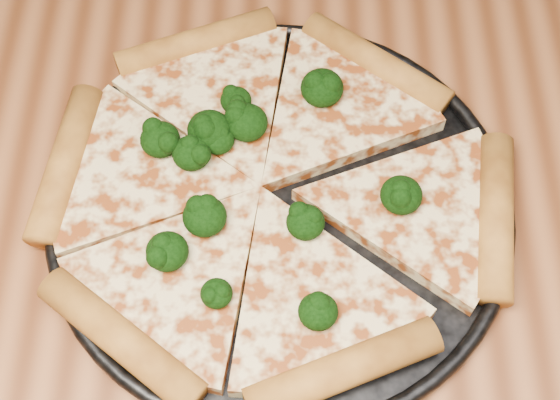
{
  "coord_description": "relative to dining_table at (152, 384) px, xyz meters",
  "views": [
    {
      "loc": [
        0.11,
        -0.19,
        1.3
      ],
      "look_at": [
        0.1,
        0.11,
        0.77
      ],
      "focal_mm": 51.36,
      "sensor_mm": 36.0,
      "label": 1
    }
  ],
  "objects": [
    {
      "name": "pizza_pan",
      "position": [
        0.1,
        0.11,
        0.1
      ],
      "size": [
        0.36,
        0.36,
        0.02
      ],
      "color": "black",
      "rests_on": "dining_table"
    },
    {
      "name": "pizza",
      "position": [
        0.09,
        0.12,
        0.11
      ],
      "size": [
        0.38,
        0.37,
        0.03
      ],
      "rotation": [
        0.0,
        0.0,
        0.39
      ],
      "color": "beige",
      "rests_on": "pizza_pan"
    },
    {
      "name": "broccoli_florets",
      "position": [
        0.08,
        0.13,
        0.12
      ],
      "size": [
        0.22,
        0.23,
        0.03
      ],
      "color": "black",
      "rests_on": "pizza"
    },
    {
      "name": "dining_table",
      "position": [
        0.0,
        0.0,
        0.0
      ],
      "size": [
        1.2,
        0.9,
        0.75
      ],
      "color": "#95532E",
      "rests_on": "ground"
    }
  ]
}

